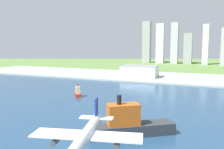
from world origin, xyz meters
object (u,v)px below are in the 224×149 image
(airplane_landing, at_px, (85,136))
(tugboat_small, at_px, (78,93))
(container_barge, at_px, (129,124))
(warehouse_main, at_px, (140,71))

(airplane_landing, xyz_separation_m, tugboat_small, (-93.09, 146.85, -19.07))
(container_barge, relative_size, warehouse_main, 0.81)
(tugboat_small, relative_size, warehouse_main, 0.31)
(container_barge, height_order, tugboat_small, container_barge)
(tugboat_small, height_order, warehouse_main, warehouse_main)
(warehouse_main, bearing_deg, container_barge, -74.89)
(airplane_landing, xyz_separation_m, warehouse_main, (-73.03, 312.63, -11.16))
(warehouse_main, bearing_deg, airplane_landing, -76.85)
(warehouse_main, bearing_deg, tugboat_small, -96.90)
(airplane_landing, relative_size, container_barge, 0.93)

